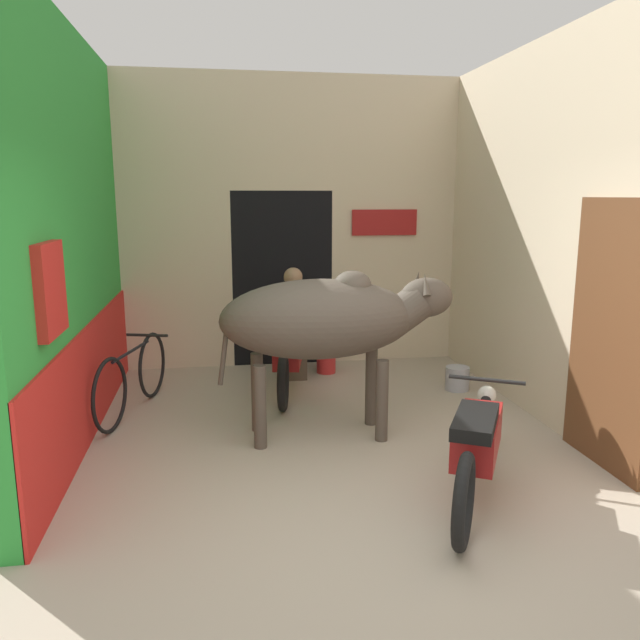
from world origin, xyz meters
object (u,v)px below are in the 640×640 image
(cow, at_px, (328,319))
(bucket, at_px, (457,378))
(plastic_stool, at_px, (326,352))
(bicycle, at_px, (133,378))
(shopkeeper_seated, at_px, (294,319))
(motorcycle_near, at_px, (477,442))
(motorcycle_far, at_px, (288,354))

(cow, bearing_deg, bucket, 33.03)
(cow, height_order, plastic_stool, cow)
(bicycle, distance_m, shopkeeper_seated, 2.00)
(cow, xyz_separation_m, bucket, (1.64, 1.07, -0.93))
(cow, xyz_separation_m, shopkeeper_seated, (-0.08, 1.86, -0.36))
(motorcycle_near, bearing_deg, shopkeeper_seated, 106.04)
(motorcycle_near, xyz_separation_m, bicycle, (-2.63, 2.20, -0.06))
(bucket, bearing_deg, plastic_stool, 145.45)
(bicycle, height_order, shopkeeper_seated, shopkeeper_seated)
(cow, relative_size, bicycle, 1.25)
(plastic_stool, distance_m, bucket, 1.60)
(cow, relative_size, bucket, 8.01)
(motorcycle_far, xyz_separation_m, shopkeeper_seated, (0.12, 0.50, 0.29))
(motorcycle_near, distance_m, motorcycle_far, 2.88)
(plastic_stool, bearing_deg, bicycle, -152.65)
(bicycle, distance_m, bucket, 3.44)
(cow, height_order, bicycle, cow)
(bicycle, xyz_separation_m, plastic_stool, (2.11, 1.09, -0.10))
(bicycle, distance_m, plastic_stool, 2.38)
(motorcycle_near, bearing_deg, bicycle, 140.05)
(motorcycle_near, bearing_deg, motorcycle_far, 111.18)
(bucket, bearing_deg, shopkeeper_seated, 155.17)
(motorcycle_near, xyz_separation_m, motorcycle_far, (-1.04, 2.68, -0.01))
(cow, distance_m, motorcycle_near, 1.69)
(motorcycle_far, bearing_deg, bicycle, -163.14)
(motorcycle_far, bearing_deg, bucket, -9.04)
(plastic_stool, relative_size, bucket, 1.82)
(motorcycle_far, relative_size, plastic_stool, 4.10)
(cow, bearing_deg, shopkeeper_seated, 92.31)
(bicycle, bearing_deg, motorcycle_near, -39.95)
(bicycle, bearing_deg, bucket, 3.14)
(shopkeeper_seated, relative_size, bucket, 4.98)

